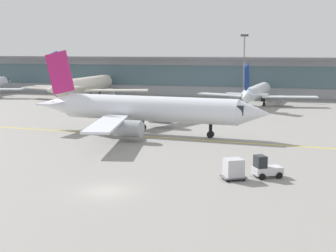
# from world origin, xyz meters

# --- Properties ---
(ground_plane) EXTENTS (400.00, 400.00, 0.00)m
(ground_plane) POSITION_xyz_m (0.00, 0.00, 0.00)
(ground_plane) COLOR gray
(taxiway_centreline_stripe) EXTENTS (109.66, 9.39, 0.01)m
(taxiway_centreline_stripe) POSITION_xyz_m (-4.94, 25.77, 0.00)
(taxiway_centreline_stripe) COLOR yellow
(taxiway_centreline_stripe) RESTS_ON ground_plane
(terminal_concourse) EXTENTS (217.88, 11.00, 9.60)m
(terminal_concourse) POSITION_xyz_m (0.00, 87.38, 4.92)
(terminal_concourse) COLOR #9EA3A8
(terminal_concourse) RESTS_ON ground_plane
(gate_airplane_1) EXTENTS (31.37, 33.65, 11.17)m
(gate_airplane_1) POSITION_xyz_m (-33.20, 67.77, 3.35)
(gate_airplane_1) COLOR silver
(gate_airplane_1) RESTS_ON ground_plane
(gate_airplane_2) EXTENTS (25.11, 27.10, 8.97)m
(gate_airplane_2) POSITION_xyz_m (5.82, 67.97, 2.69)
(gate_airplane_2) COLOR white
(gate_airplane_2) RESTS_ON ground_plane
(taxiing_regional_jet) EXTENTS (34.78, 32.23, 11.51)m
(taxiing_regional_jet) POSITION_xyz_m (-5.38, 27.81, 3.45)
(taxiing_regional_jet) COLOR silver
(taxiing_regional_jet) RESTS_ON ground_plane
(baggage_tug) EXTENTS (2.95, 2.55, 2.10)m
(baggage_tug) POSITION_xyz_m (12.45, 8.06, 0.89)
(baggage_tug) COLOR silver
(baggage_tug) RESTS_ON ground_plane
(cargo_dolly_lead) EXTENTS (2.62, 2.43, 1.94)m
(cargo_dolly_lead) POSITION_xyz_m (9.72, 6.50, 1.05)
(cargo_dolly_lead) COLOR #595B60
(cargo_dolly_lead) RESTS_ON ground_plane
(apron_light_mast_1) EXTENTS (1.80, 0.36, 14.91)m
(apron_light_mast_1) POSITION_xyz_m (1.50, 80.86, 8.14)
(apron_light_mast_1) COLOR gray
(apron_light_mast_1) RESTS_ON ground_plane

